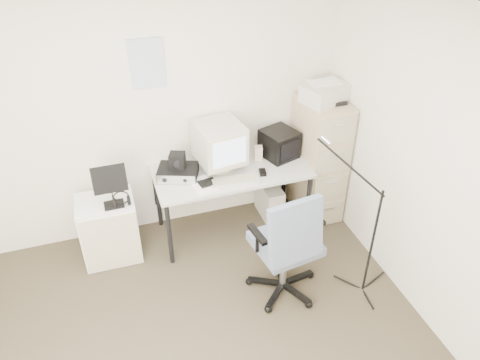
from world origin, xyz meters
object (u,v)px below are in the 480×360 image
object	(u,v)px
filing_cabinet	(318,159)
office_chair	(285,242)
side_cart	(109,229)
desk	(232,200)

from	to	relation	value
filing_cabinet	office_chair	distance (m)	1.25
side_cart	desk	bearing A→B (deg)	1.47
office_chair	side_cart	distance (m)	1.70
desk	office_chair	size ratio (longest dim) A/B	1.34
desk	office_chair	xyz separation A→B (m)	(0.17, -0.95, 0.20)
desk	filing_cabinet	bearing A→B (deg)	1.81
side_cart	office_chair	bearing A→B (deg)	-32.95
desk	side_cart	bearing A→B (deg)	-179.49
filing_cabinet	office_chair	size ratio (longest dim) A/B	1.16
office_chair	side_cart	bearing A→B (deg)	138.11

